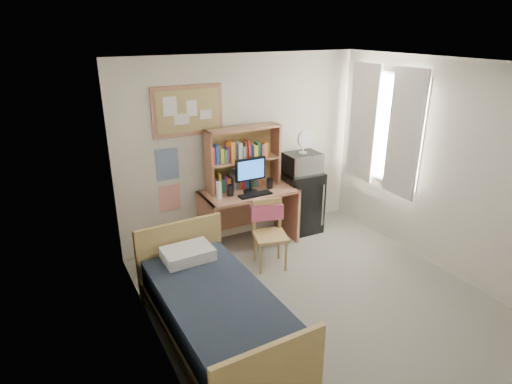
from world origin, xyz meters
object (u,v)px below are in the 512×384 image
speaker_right (270,183)px  desk (249,218)px  bed (217,317)px  monitor (250,176)px  speaker_left (230,190)px  desk_chair (270,236)px  microwave (302,163)px  desk_fan (303,142)px  mini_fridge (300,201)px  bulletin_board (188,111)px

speaker_right → desk: bearing=168.7°
bed → speaker_right: (1.49, 1.59, 0.62)m
monitor → speaker_left: size_ratio=3.02×
desk_chair → speaker_right: bearing=76.6°
monitor → microwave: bearing=6.0°
desk_fan → mini_fridge: bearing=90.0°
bed → monitor: 2.13m
desk_chair → monitor: size_ratio=1.89×
speaker_left → speaker_right: bearing=-0.0°
desk_chair → microwave: size_ratio=1.77×
bulletin_board → bed: 2.63m
microwave → desk: bearing=-176.3°
speaker_left → microwave: (1.19, 0.09, 0.18)m
desk → desk_fan: bearing=2.2°
desk_chair → desk_fan: 1.50m
bulletin_board → speaker_left: 1.17m
mini_fridge → bed: 2.70m
bed → microwave: size_ratio=3.95×
bed → speaker_left: (0.89, 1.59, 0.62)m
mini_fridge → bulletin_board: bearing=171.7°
desk → bed: 2.04m
speaker_right → desk_fan: desk_fan is taller
desk → monitor: size_ratio=2.79×
desk → speaker_right: size_ratio=8.49×
desk_chair → mini_fridge: bearing=53.2°
desk_chair → speaker_left: (-0.26, 0.62, 0.45)m
desk → bed: desk is taller
bulletin_board → desk_fan: 1.70m
bed → microwave: 2.80m
bed → microwave: microwave is taller
speaker_left → microwave: bearing=4.5°
monitor → desk_fan: (0.89, 0.09, 0.33)m
bulletin_board → monitor: bulletin_board is taller
desk_chair → mini_fridge: mini_fridge is taller
desk_fan → microwave: bearing=0.0°
monitor → bulletin_board: bearing=150.7°
desk_chair → microwave: (0.93, 0.71, 0.63)m
mini_fridge → speaker_right: bearing=-167.6°
speaker_left → mini_fridge: bearing=5.4°
bulletin_board → desk_chair: bulletin_board is taller
bulletin_board → monitor: (0.69, -0.39, -0.87)m
bulletin_board → speaker_right: bulletin_board is taller
bed → desk_fan: bearing=37.5°
mini_fridge → speaker_left: bearing=-173.0°
bulletin_board → desk: 1.70m
desk_fan → bulletin_board: bearing=171.0°
mini_fridge → speaker_right: (-0.59, -0.11, 0.43)m
speaker_right → monitor: bearing=180.0°
bulletin_board → desk_chair: (0.66, -1.01, -1.48)m
bed → speaker_right: speaker_right is taller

